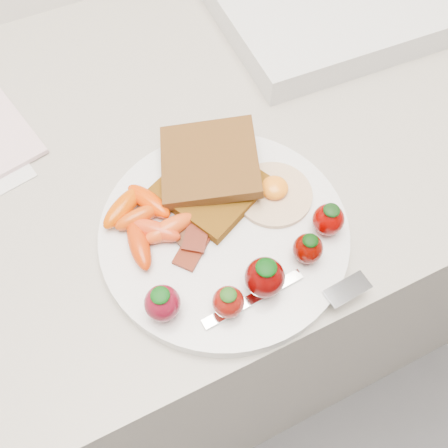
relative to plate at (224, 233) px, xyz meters
name	(u,v)px	position (x,y,z in m)	size (l,w,h in m)	color
counter	(180,285)	(-0.02, 0.16, -0.46)	(2.00, 0.60, 0.90)	gray
plate	(224,233)	(0.00, 0.00, 0.00)	(0.27, 0.27, 0.02)	silver
toast_lower	(211,187)	(0.01, 0.05, 0.02)	(0.10, 0.10, 0.01)	#512C07
toast_upper	(210,161)	(0.02, 0.07, 0.03)	(0.11, 0.11, 0.01)	#332009
fried_egg	(274,192)	(0.07, 0.01, 0.01)	(0.11, 0.11, 0.02)	beige
bacon_strips	(206,221)	(-0.01, 0.02, 0.01)	(0.11, 0.10, 0.01)	#490904
baby_carrots	(145,221)	(-0.07, 0.04, 0.02)	(0.10, 0.11, 0.02)	#C43F08
strawberries	(257,270)	(0.00, -0.07, 0.03)	(0.23, 0.07, 0.05)	maroon
fork	(296,294)	(0.03, -0.10, 0.01)	(0.17, 0.05, 0.00)	white
appliance	(333,3)	(0.31, 0.27, 0.01)	(0.33, 0.26, 0.04)	silver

